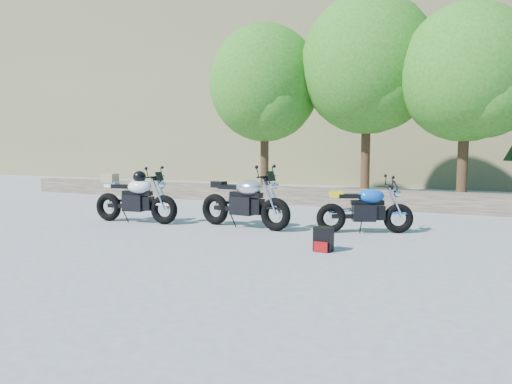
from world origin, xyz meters
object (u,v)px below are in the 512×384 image
white_bike (135,197)px  blue_bike (366,210)px  backpack (323,239)px  silver_bike (245,202)px

white_bike → blue_bike: white_bike is taller
blue_bike → backpack: size_ratio=4.57×
silver_bike → white_bike: 2.46m
silver_bike → blue_bike: bearing=18.3°
silver_bike → blue_bike: silver_bike is taller
white_bike → backpack: (4.49, -0.97, -0.37)m
blue_bike → backpack: (-0.22, -1.86, -0.26)m
silver_bike → blue_bike: 2.34m
white_bike → backpack: white_bike is taller
silver_bike → white_bike: (-2.42, -0.42, 0.03)m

